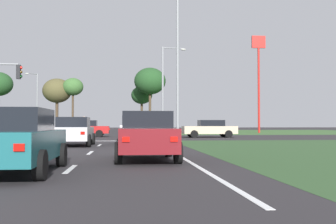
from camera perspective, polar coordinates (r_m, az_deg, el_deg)
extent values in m
plane|color=#282628|center=(35.74, -13.83, -3.48)|extent=(200.00, 200.00, 0.00)
cube|color=#385B2D|center=(63.34, 13.07, -2.67)|extent=(35.00, 35.00, 0.01)
cube|color=gray|center=(60.59, -10.57, -2.67)|extent=(1.20, 36.00, 0.14)
cube|color=silver|center=(10.94, -13.37, -7.69)|extent=(0.14, 2.00, 0.01)
cube|color=silver|center=(16.88, -10.72, -5.57)|extent=(0.14, 2.00, 0.01)
cube|color=silver|center=(22.86, -9.46, -4.55)|extent=(0.14, 2.00, 0.01)
cube|color=silver|center=(17.53, 0.48, -5.45)|extent=(0.14, 24.00, 0.01)
cube|color=silver|center=(28.43, -8.16, -3.98)|extent=(6.40, 0.50, 0.01)
cube|color=silver|center=(31.21, -20.53, -3.69)|extent=(0.70, 2.80, 0.01)
cube|color=silver|center=(30.94, -18.47, -3.73)|extent=(0.70, 2.80, 0.01)
cube|color=silver|center=(30.71, -16.37, -3.76)|extent=(0.70, 2.80, 0.01)
cube|color=silver|center=(30.52, -14.24, -3.79)|extent=(0.70, 2.80, 0.01)
cube|color=#A31919|center=(37.78, -11.66, -2.42)|extent=(4.59, 1.75, 0.65)
cube|color=black|center=(37.76, -11.43, -1.53)|extent=(2.11, 1.54, 0.52)
cube|color=red|center=(36.96, -8.18, -2.35)|extent=(0.04, 0.20, 0.14)
cube|color=red|center=(38.29, -8.10, -2.33)|extent=(0.04, 0.20, 0.14)
cylinder|color=black|center=(37.10, -14.06, -2.92)|extent=(0.64, 0.22, 0.64)
cylinder|color=black|center=(38.83, -13.69, -2.86)|extent=(0.64, 0.22, 0.64)
cylinder|color=black|center=(36.80, -9.52, -2.96)|extent=(0.64, 0.22, 0.64)
cylinder|color=black|center=(38.54, -9.35, -2.90)|extent=(0.64, 0.22, 0.64)
cube|color=#B7B7BC|center=(22.39, -12.92, -2.91)|extent=(1.78, 4.21, 0.68)
cube|color=black|center=(22.24, -12.96, -1.37)|extent=(1.57, 1.94, 0.52)
cube|color=red|center=(20.39, -15.54, -2.83)|extent=(0.20, 0.04, 0.14)
cube|color=red|center=(20.21, -11.74, -2.86)|extent=(0.20, 0.04, 0.14)
cylinder|color=black|center=(23.86, -14.66, -3.63)|extent=(0.22, 0.64, 0.64)
cylinder|color=black|center=(23.66, -10.38, -3.68)|extent=(0.22, 0.64, 0.64)
cylinder|color=black|center=(21.20, -15.77, -3.88)|extent=(0.22, 0.64, 0.64)
cylinder|color=black|center=(20.97, -10.95, -3.94)|extent=(0.22, 0.64, 0.64)
cube|color=#19565B|center=(10.40, -20.57, -4.32)|extent=(1.78, 4.45, 0.68)
cube|color=black|center=(10.25, -20.74, -1.00)|extent=(1.57, 2.04, 0.52)
cube|color=red|center=(8.06, -19.93, -4.64)|extent=(0.20, 0.04, 0.14)
cylinder|color=black|center=(11.64, -14.53, -5.76)|extent=(0.22, 0.64, 0.64)
cylinder|color=black|center=(8.84, -17.31, -7.05)|extent=(0.22, 0.64, 0.64)
cube|color=maroon|center=(13.26, -3.04, -3.77)|extent=(1.72, 4.16, 0.71)
cube|color=black|center=(13.10, -3.01, -1.11)|extent=(1.51, 1.91, 0.52)
cube|color=red|center=(11.14, -5.87, -3.80)|extent=(0.20, 0.04, 0.14)
cube|color=red|center=(11.22, 0.84, -3.79)|extent=(0.20, 0.04, 0.14)
cylinder|color=black|center=(14.59, -6.70, -4.96)|extent=(0.22, 0.64, 0.64)
cylinder|color=black|center=(14.67, 0.06, -4.96)|extent=(0.22, 0.64, 0.64)
cylinder|color=black|center=(11.93, -6.87, -5.70)|extent=(0.22, 0.64, 0.64)
cylinder|color=black|center=(12.03, 1.39, -5.68)|extent=(0.22, 0.64, 0.64)
cube|color=silver|center=(23.28, -4.48, -2.78)|extent=(1.73, 4.28, 0.77)
cube|color=black|center=(23.13, -4.46, -1.19)|extent=(1.53, 1.97, 0.52)
cube|color=red|center=(21.11, -6.12, -2.69)|extent=(0.20, 0.04, 0.14)
cube|color=red|center=(21.15, -2.54, -2.69)|extent=(0.20, 0.04, 0.14)
cylinder|color=black|center=(24.66, -6.58, -3.61)|extent=(0.22, 0.64, 0.64)
cylinder|color=black|center=(24.70, -2.54, -3.62)|extent=(0.22, 0.64, 0.64)
cylinder|color=black|center=(21.92, -6.66, -3.86)|extent=(0.22, 0.64, 0.64)
cylinder|color=black|center=(21.96, -2.12, -3.86)|extent=(0.22, 0.64, 0.64)
cube|color=#BCAD8E|center=(35.51, 5.74, -2.49)|extent=(4.57, 1.84, 0.65)
cube|color=black|center=(35.54, 5.98, -1.54)|extent=(2.10, 1.62, 0.52)
cube|color=red|center=(35.37, 9.63, -2.37)|extent=(0.04, 0.20, 0.14)
cube|color=red|center=(36.72, 9.05, -2.35)|extent=(0.04, 0.20, 0.14)
cylinder|color=black|center=(34.34, 3.66, -3.07)|extent=(0.64, 0.22, 0.64)
cylinder|color=black|center=(36.16, 3.18, -3.00)|extent=(0.64, 0.22, 0.64)
cylinder|color=black|center=(34.95, 8.40, -3.03)|extent=(0.64, 0.22, 0.64)
cylinder|color=black|center=(36.73, 7.69, -2.97)|extent=(0.64, 0.22, 0.64)
cube|color=#161E47|center=(56.69, -13.27, -2.16)|extent=(1.85, 4.16, 0.62)
cube|color=black|center=(56.84, -13.24, -1.59)|extent=(1.62, 1.92, 0.52)
cube|color=red|center=(58.69, -12.32, -2.09)|extent=(0.20, 0.04, 0.14)
cube|color=red|center=(58.86, -13.68, -2.08)|extent=(0.20, 0.04, 0.14)
cylinder|color=black|center=(55.26, -12.50, -2.50)|extent=(0.22, 0.64, 0.64)
cylinder|color=black|center=(55.50, -14.39, -2.49)|extent=(0.22, 0.64, 0.64)
cylinder|color=black|center=(57.91, -12.19, -2.46)|extent=(0.22, 0.64, 0.64)
cylinder|color=black|center=(58.14, -14.00, -2.45)|extent=(0.22, 0.64, 0.64)
cube|color=black|center=(29.89, -20.00, 5.24)|extent=(0.26, 0.32, 0.95)
sphere|color=red|center=(29.89, -19.70, 5.81)|extent=(0.20, 0.20, 0.20)
sphere|color=#3A2405|center=(29.85, -19.70, 5.24)|extent=(0.20, 0.20, 0.20)
sphere|color=black|center=(29.82, -19.71, 4.67)|extent=(0.20, 0.20, 0.20)
cylinder|color=gray|center=(30.81, 1.34, 6.29)|extent=(0.20, 0.20, 10.85)
cylinder|color=gray|center=(42.83, -0.73, 2.95)|extent=(0.20, 0.20, 9.22)
cylinder|color=gray|center=(43.65, 0.71, 8.84)|extent=(2.21, 0.32, 0.10)
ellipsoid|color=#B2B2A8|center=(43.87, 2.14, 8.65)|extent=(0.56, 0.28, 0.20)
cylinder|color=gray|center=(67.03, -17.68, 1.26)|extent=(0.20, 0.20, 8.98)
cylinder|color=gray|center=(66.72, -18.30, 5.06)|extent=(1.28, 1.69, 0.10)
ellipsoid|color=#B2B2A8|center=(66.05, -18.96, 5.05)|extent=(0.56, 0.28, 0.20)
cylinder|color=#4C4C4C|center=(48.33, -11.57, -2.37)|extent=(0.16, 0.16, 0.81)
cylinder|color=#232833|center=(48.32, -11.56, -1.38)|extent=(0.34, 0.34, 0.85)
sphere|color=tan|center=(48.33, -11.56, -0.74)|extent=(0.24, 0.24, 0.24)
cylinder|color=red|center=(55.10, 12.47, 2.95)|extent=(0.28, 0.28, 11.13)
cube|color=red|center=(55.97, 12.43, 9.46)|extent=(1.80, 0.30, 1.60)
torus|color=yellow|center=(56.01, 11.98, 9.45)|extent=(0.96, 0.16, 0.96)
torus|color=yellow|center=(56.26, 12.76, 9.41)|extent=(0.96, 0.16, 0.96)
cylinder|color=#423323|center=(68.54, -15.14, -0.38)|extent=(0.47, 0.47, 5.26)
ellipsoid|color=#4C4728|center=(68.74, -15.12, 2.87)|extent=(4.62, 4.62, 3.93)
cylinder|color=#423323|center=(67.22, -13.06, 0.03)|extent=(0.33, 0.33, 6.20)
ellipsoid|color=#38602D|center=(67.45, -13.04, 3.43)|extent=(3.29, 3.29, 2.79)
cylinder|color=#423323|center=(69.45, -3.66, -0.53)|extent=(0.40, 0.40, 5.07)
ellipsoid|color=#1E421E|center=(69.61, -3.66, 2.36)|extent=(3.56, 3.56, 3.03)
cylinder|color=#423323|center=(65.92, -2.52, 0.22)|extent=(0.40, 0.40, 6.66)
ellipsoid|color=#1E421E|center=(66.24, -2.51, 4.30)|extent=(5.06, 5.06, 4.30)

